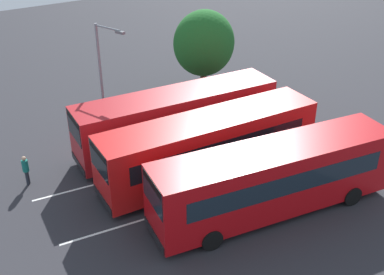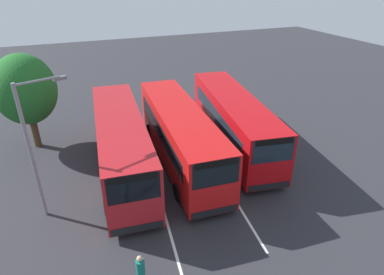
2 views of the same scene
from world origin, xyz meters
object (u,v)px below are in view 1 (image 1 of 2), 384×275
Objects in this scene: street_lamp at (103,71)px; bus_far_left at (177,118)px; bus_center_right at (273,178)px; depot_tree at (204,43)px; pedestrian at (26,168)px; bus_center_left at (209,145)px.

bus_far_left is at bearing 10.98° from street_lamp.
bus_center_right is at bearing -5.65° from street_lamp.
depot_tree is (-5.08, -4.72, 2.09)m from bus_far_left.
bus_far_left is 7.25× the size of pedestrian.
bus_center_left is at bearing 91.20° from bus_far_left.
depot_tree reaches higher than bus_far_left.
pedestrian is (8.69, -8.34, -0.88)m from bus_center_right.
bus_center_left is 4.00m from bus_center_right.
bus_center_right is 1.92× the size of depot_tree.
street_lamp is (2.41, -4.04, 1.97)m from bus_far_left.
depot_tree is (-4.61, -12.09, 2.09)m from bus_center_right.
bus_center_left is 1.90× the size of depot_tree.
street_lamp is at bearing -54.03° from bus_far_left.
bus_center_right is 13.10m from depot_tree.
bus_far_left is 8.33m from pedestrian.
bus_far_left is at bearing -89.97° from bus_center_left.
bus_far_left is at bearing -77.25° from bus_center_right.
street_lamp is at bearing -66.74° from bus_center_right.
street_lamp is at bearing -69.78° from bus_center_left.
bus_center_right is 1.80× the size of street_lamp.
pedestrian is at bearing -24.88° from bus_center_left.
depot_tree is at bearing 49.35° from pedestrian.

